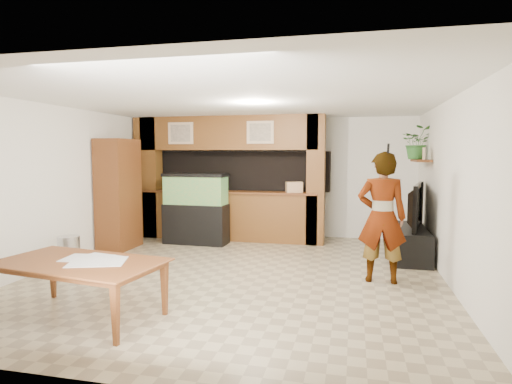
% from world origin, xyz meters
% --- Properties ---
extents(floor, '(6.50, 6.50, 0.00)m').
position_xyz_m(floor, '(0.00, 0.00, 0.00)').
color(floor, tan).
rests_on(floor, ground).
extents(ceiling, '(6.50, 6.50, 0.00)m').
position_xyz_m(ceiling, '(0.00, 0.00, 2.60)').
color(ceiling, white).
rests_on(ceiling, wall_back).
extents(wall_back, '(6.00, 0.00, 6.00)m').
position_xyz_m(wall_back, '(0.00, 3.25, 1.30)').
color(wall_back, silver).
rests_on(wall_back, floor).
extents(wall_left, '(0.00, 6.50, 6.50)m').
position_xyz_m(wall_left, '(-3.00, 0.00, 1.30)').
color(wall_left, silver).
rests_on(wall_left, floor).
extents(wall_right, '(0.00, 6.50, 6.50)m').
position_xyz_m(wall_right, '(3.00, 0.00, 1.30)').
color(wall_right, silver).
rests_on(wall_right, floor).
extents(partition, '(4.20, 0.99, 2.60)m').
position_xyz_m(partition, '(-0.95, 2.64, 1.31)').
color(partition, brown).
rests_on(partition, floor).
extents(wall_clock, '(0.05, 0.25, 0.25)m').
position_xyz_m(wall_clock, '(-2.97, 1.00, 1.90)').
color(wall_clock, black).
rests_on(wall_clock, wall_left).
extents(wall_shelf, '(0.25, 0.90, 0.04)m').
position_xyz_m(wall_shelf, '(2.85, 1.95, 1.70)').
color(wall_shelf, brown).
rests_on(wall_shelf, wall_right).
extents(pantry_cabinet, '(0.53, 0.86, 2.10)m').
position_xyz_m(pantry_cabinet, '(-2.70, 1.20, 1.05)').
color(pantry_cabinet, brown).
rests_on(pantry_cabinet, floor).
extents(trash_can, '(0.32, 0.32, 0.59)m').
position_xyz_m(trash_can, '(-2.48, -0.61, 0.29)').
color(trash_can, '#B2B2B7').
rests_on(trash_can, floor).
extents(aquarium, '(1.29, 0.48, 1.43)m').
position_xyz_m(aquarium, '(-1.42, 1.95, 0.70)').
color(aquarium, black).
rests_on(aquarium, floor).
extents(tv_stand, '(0.59, 1.61, 0.54)m').
position_xyz_m(tv_stand, '(2.65, 1.64, 0.27)').
color(tv_stand, black).
rests_on(tv_stand, floor).
extents(television, '(0.45, 1.35, 0.78)m').
position_xyz_m(television, '(2.65, 1.64, 0.92)').
color(television, black).
rests_on(television, tv_stand).
extents(photo_frame, '(0.04, 0.16, 0.21)m').
position_xyz_m(photo_frame, '(2.85, 1.64, 1.82)').
color(photo_frame, tan).
rests_on(photo_frame, wall_shelf).
extents(potted_plant, '(0.56, 0.48, 0.61)m').
position_xyz_m(potted_plant, '(2.82, 2.25, 2.03)').
color(potted_plant, '#2D6829').
rests_on(potted_plant, wall_shelf).
extents(person, '(0.68, 0.45, 1.85)m').
position_xyz_m(person, '(2.09, 0.07, 0.93)').
color(person, tan).
rests_on(person, floor).
extents(microphone, '(0.03, 0.09, 0.15)m').
position_xyz_m(microphone, '(2.14, -0.09, 1.89)').
color(microphone, black).
rests_on(microphone, person).
extents(dining_table, '(1.95, 1.26, 0.64)m').
position_xyz_m(dining_table, '(-1.25, -2.13, 0.32)').
color(dining_table, brown).
rests_on(dining_table, floor).
extents(newspaper_a, '(0.69, 0.60, 0.01)m').
position_xyz_m(newspaper_a, '(-1.01, -2.09, 0.65)').
color(newspaper_a, silver).
rests_on(newspaper_a, dining_table).
extents(newspaper_b, '(0.55, 0.42, 0.01)m').
position_xyz_m(newspaper_b, '(-1.23, -1.96, 0.65)').
color(newspaper_b, silver).
rests_on(newspaper_b, dining_table).
extents(newspaper_c, '(0.56, 0.46, 0.01)m').
position_xyz_m(newspaper_c, '(-1.10, -1.93, 0.65)').
color(newspaper_c, silver).
rests_on(newspaper_c, dining_table).
extents(counter_box, '(0.38, 0.31, 0.22)m').
position_xyz_m(counter_box, '(0.51, 2.45, 1.15)').
color(counter_box, tan).
rests_on(counter_box, partition).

